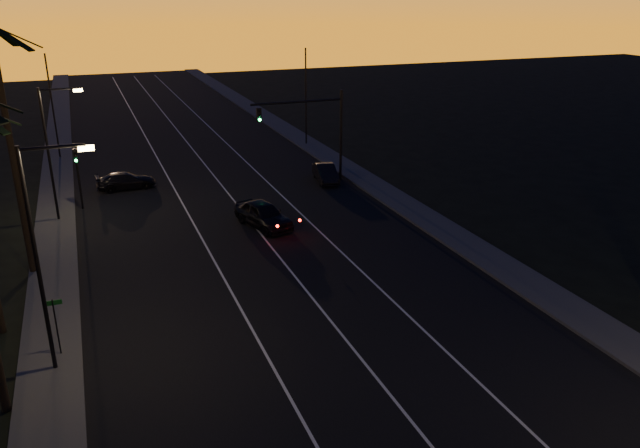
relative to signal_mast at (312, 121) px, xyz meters
name	(u,v)px	position (x,y,z in m)	size (l,w,h in m)	color
road	(258,242)	(-7.14, -9.99, -4.78)	(20.00, 170.00, 0.01)	black
sidewalk_left	(54,269)	(-18.34, -9.99, -4.70)	(2.40, 170.00, 0.16)	#3D3D3B
sidewalk_right	(424,217)	(4.06, -9.99, -4.70)	(2.40, 170.00, 0.16)	#3D3D3B
lane_stripe_left	(207,249)	(-10.14, -9.99, -4.76)	(0.12, 160.00, 0.01)	silver
lane_stripe_mid	(266,240)	(-6.64, -9.99, -4.76)	(0.12, 160.00, 0.01)	silver
lane_stripe_right	(321,233)	(-3.14, -9.99, -4.76)	(0.12, 160.00, 0.01)	silver
palm_far	(8,130)	(-19.34, -9.99, 2.83)	(4.25, 4.16, 12.53)	black
streetlight_left_near	(43,244)	(-17.84, -19.99, 0.54)	(2.55, 0.26, 9.00)	black
streetlight_left_far	(52,144)	(-17.82, -1.99, 0.28)	(2.55, 0.26, 8.50)	black
street_sign	(56,321)	(-17.94, -18.99, -3.13)	(0.70, 0.06, 2.60)	black
signal_mast	(312,121)	(0.00, 0.00, 0.00)	(7.10, 0.41, 7.00)	black
signal_post	(77,168)	(-16.64, -0.01, -1.89)	(0.28, 0.37, 4.20)	black
far_pole_left	(53,107)	(-18.14, 15.01, -0.28)	(0.14, 0.14, 9.00)	black
far_pole_right	(306,98)	(3.86, 12.01, -0.28)	(0.14, 0.14, 9.00)	black
lead_car	(263,214)	(-6.10, -7.68, -3.97)	(3.21, 5.52, 1.60)	black
right_car	(326,173)	(1.13, 0.03, -4.10)	(2.06, 4.22, 1.33)	black
cross_car	(126,181)	(-13.45, 3.62, -4.15)	(4.37, 1.95, 1.25)	black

